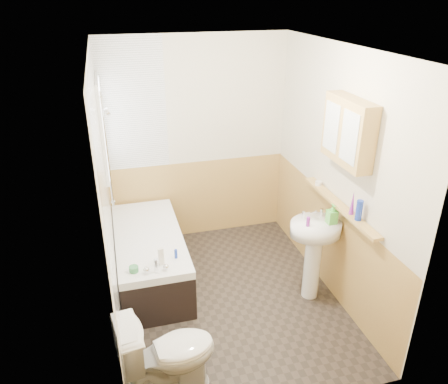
% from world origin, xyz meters
% --- Properties ---
extents(floor, '(2.80, 2.80, 0.00)m').
position_xyz_m(floor, '(0.00, 0.00, 0.00)').
color(floor, black).
rests_on(floor, ground).
extents(ceiling, '(2.80, 2.80, 0.00)m').
position_xyz_m(ceiling, '(0.00, 0.00, 2.50)').
color(ceiling, white).
rests_on(ceiling, ground).
extents(wall_back, '(2.20, 0.02, 2.50)m').
position_xyz_m(wall_back, '(0.00, 1.41, 1.25)').
color(wall_back, beige).
rests_on(wall_back, ground).
extents(wall_front, '(2.20, 0.02, 2.50)m').
position_xyz_m(wall_front, '(0.00, -1.41, 1.25)').
color(wall_front, beige).
rests_on(wall_front, ground).
extents(wall_left, '(0.02, 2.80, 2.50)m').
position_xyz_m(wall_left, '(-1.11, 0.00, 1.25)').
color(wall_left, beige).
rests_on(wall_left, ground).
extents(wall_right, '(0.02, 2.80, 2.50)m').
position_xyz_m(wall_right, '(1.11, 0.00, 1.25)').
color(wall_right, beige).
rests_on(wall_right, ground).
extents(wainscot_right, '(0.01, 2.80, 1.00)m').
position_xyz_m(wainscot_right, '(1.09, 0.00, 0.50)').
color(wainscot_right, tan).
rests_on(wainscot_right, wall_right).
extents(wainscot_front, '(2.20, 0.01, 1.00)m').
position_xyz_m(wainscot_front, '(0.00, -1.39, 0.50)').
color(wainscot_front, tan).
rests_on(wainscot_front, wall_front).
extents(wainscot_back, '(2.20, 0.01, 1.00)m').
position_xyz_m(wainscot_back, '(0.00, 1.39, 0.50)').
color(wainscot_back, tan).
rests_on(wainscot_back, wall_back).
extents(tile_cladding_left, '(0.01, 2.80, 2.50)m').
position_xyz_m(tile_cladding_left, '(-1.09, 0.00, 1.25)').
color(tile_cladding_left, white).
rests_on(tile_cladding_left, wall_left).
extents(tile_return_back, '(0.75, 0.01, 1.50)m').
position_xyz_m(tile_return_back, '(-0.73, 1.39, 1.75)').
color(tile_return_back, white).
rests_on(tile_return_back, wall_back).
extents(window, '(0.03, 0.79, 0.99)m').
position_xyz_m(window, '(-1.06, 0.95, 1.65)').
color(window, white).
rests_on(window, wall_left).
extents(bathtub, '(0.70, 1.59, 0.70)m').
position_xyz_m(bathtub, '(-0.73, 0.55, 0.29)').
color(bathtub, black).
rests_on(bathtub, floor).
extents(shower_riser, '(0.10, 0.08, 1.18)m').
position_xyz_m(shower_riser, '(-1.04, 0.61, 1.60)').
color(shower_riser, silver).
rests_on(shower_riser, wall_left).
extents(toilet, '(0.81, 0.52, 0.75)m').
position_xyz_m(toilet, '(-0.76, -0.99, 0.37)').
color(toilet, white).
rests_on(toilet, floor).
extents(sink, '(0.51, 0.41, 0.99)m').
position_xyz_m(sink, '(0.84, -0.19, 0.63)').
color(sink, white).
rests_on(sink, floor).
extents(pine_shelf, '(0.10, 1.32, 0.03)m').
position_xyz_m(pine_shelf, '(1.04, -0.23, 1.06)').
color(pine_shelf, tan).
rests_on(pine_shelf, wall_right).
extents(medicine_cabinet, '(0.16, 0.65, 0.59)m').
position_xyz_m(medicine_cabinet, '(1.01, -0.27, 1.80)').
color(medicine_cabinet, tan).
rests_on(medicine_cabinet, wall_right).
extents(foam_can, '(0.06, 0.06, 0.19)m').
position_xyz_m(foam_can, '(1.04, -0.56, 1.17)').
color(foam_can, '#19339E').
rests_on(foam_can, pine_shelf).
extents(green_bottle, '(0.05, 0.05, 0.23)m').
position_xyz_m(green_bottle, '(1.04, -0.45, 1.19)').
color(green_bottle, purple).
rests_on(green_bottle, pine_shelf).
extents(black_jar, '(0.07, 0.07, 0.04)m').
position_xyz_m(black_jar, '(1.04, 0.22, 1.09)').
color(black_jar, silver).
rests_on(black_jar, pine_shelf).
extents(soap_bottle, '(0.09, 0.20, 0.09)m').
position_xyz_m(soap_bottle, '(0.97, -0.24, 0.92)').
color(soap_bottle, '#59C647').
rests_on(soap_bottle, sink).
extents(clear_bottle, '(0.04, 0.04, 0.10)m').
position_xyz_m(clear_bottle, '(0.72, -0.24, 0.93)').
color(clear_bottle, purple).
rests_on(clear_bottle, sink).
extents(blue_gel, '(0.06, 0.04, 0.18)m').
position_xyz_m(blue_gel, '(-0.67, -0.05, 0.65)').
color(blue_gel, silver).
rests_on(blue_gel, bathtub).
extents(cream_jar, '(0.10, 0.10, 0.05)m').
position_xyz_m(cream_jar, '(-0.93, -0.09, 0.59)').
color(cream_jar, '#388447').
rests_on(cream_jar, bathtub).
extents(orange_bottle, '(0.03, 0.03, 0.09)m').
position_xyz_m(orange_bottle, '(-0.52, 0.03, 0.60)').
color(orange_bottle, '#19339E').
rests_on(orange_bottle, bathtub).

